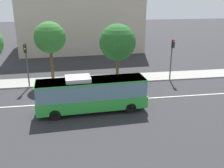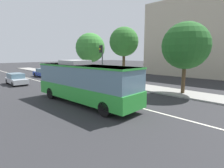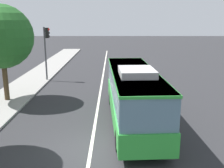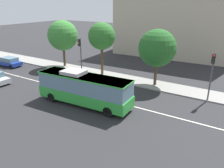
% 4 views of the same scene
% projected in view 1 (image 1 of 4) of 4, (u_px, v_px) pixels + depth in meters
% --- Properties ---
extents(ground_plane, '(160.00, 160.00, 0.00)m').
position_uv_depth(ground_plane, '(57.00, 104.00, 25.90)').
color(ground_plane, '#28282B').
extents(sidewalk_kerb, '(80.00, 3.32, 0.14)m').
position_uv_depth(sidewalk_kerb, '(60.00, 81.00, 32.23)').
color(sidewalk_kerb, gray).
rests_on(sidewalk_kerb, ground_plane).
extents(lane_centre_line, '(76.00, 0.16, 0.01)m').
position_uv_depth(lane_centre_line, '(57.00, 104.00, 25.89)').
color(lane_centre_line, silver).
rests_on(lane_centre_line, ground_plane).
extents(transit_bus, '(10.12, 3.04, 3.46)m').
position_uv_depth(transit_bus, '(92.00, 93.00, 23.71)').
color(transit_bus, green).
rests_on(transit_bus, ground_plane).
extents(traffic_light_near_corner, '(0.33, 0.62, 5.20)m').
position_uv_depth(traffic_light_near_corner, '(172.00, 53.00, 31.65)').
color(traffic_light_near_corner, '#47474C').
rests_on(traffic_light_near_corner, ground_plane).
extents(traffic_light_mid_block, '(0.33, 0.62, 5.20)m').
position_uv_depth(traffic_light_mid_block, '(26.00, 58.00, 29.18)').
color(traffic_light_mid_block, '#47474C').
rests_on(traffic_light_mid_block, ground_plane).
extents(street_tree_kerbside_left, '(3.70, 3.70, 7.39)m').
position_uv_depth(street_tree_kerbside_left, '(50.00, 38.00, 30.33)').
color(street_tree_kerbside_left, '#4C3823').
rests_on(street_tree_kerbside_left, ground_plane).
extents(street_tree_kerbside_centre, '(4.49, 4.49, 7.00)m').
position_uv_depth(street_tree_kerbside_centre, '(118.00, 42.00, 31.71)').
color(street_tree_kerbside_centre, '#4C3823').
rests_on(street_tree_kerbside_centre, ground_plane).
extents(office_block_background, '(22.71, 18.36, 13.60)m').
position_uv_depth(office_block_background, '(79.00, 12.00, 51.16)').
color(office_block_background, '#B7A893').
rests_on(office_block_background, ground_plane).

